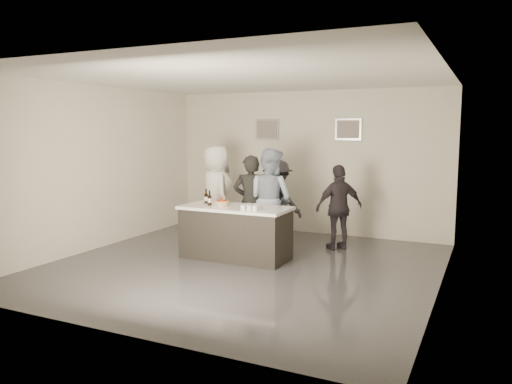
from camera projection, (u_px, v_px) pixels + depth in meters
floor at (243, 266)px, 8.09m from camera, size 6.00×6.00×0.00m
ceiling at (242, 77)px, 7.71m from camera, size 6.00×6.00×0.00m
wall_back at (306, 162)px, 10.59m from camera, size 6.00×0.04×3.00m
wall_front at (113, 196)px, 5.21m from camera, size 6.00×0.04×3.00m
wall_left at (97, 168)px, 9.18m from camera, size 0.04×6.00×3.00m
wall_right at (444, 182)px, 6.63m from camera, size 0.04×6.00×3.00m
picture_left at (267, 129)px, 10.86m from camera, size 0.54×0.04×0.44m
picture_right at (348, 129)px, 10.10m from camera, size 0.54×0.04×0.44m
bar_counter at (236, 233)px, 8.50m from camera, size 1.86×0.86×0.90m
cake at (222, 204)px, 8.48m from camera, size 0.24×0.24×0.08m
beer_bottle_a at (206, 196)px, 8.78m from camera, size 0.07×0.07×0.26m
beer_bottle_b at (210, 198)px, 8.56m from camera, size 0.07×0.07×0.26m
tumbler_cluster at (252, 207)px, 8.15m from camera, size 0.30×0.30×0.08m
candles at (208, 208)px, 8.28m from camera, size 0.24×0.08×0.01m
person_main_black at (251, 203)px, 9.12m from camera, size 0.75×0.64×1.74m
person_main_blue at (270, 199)px, 9.09m from camera, size 1.07×0.94×1.86m
person_guest_left at (217, 193)px, 9.88m from camera, size 1.08×1.07×1.89m
person_guest_right at (339, 207)px, 9.12m from camera, size 0.93×0.91×1.56m
person_guest_back at (278, 201)px, 9.82m from camera, size 1.13×0.78×1.60m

